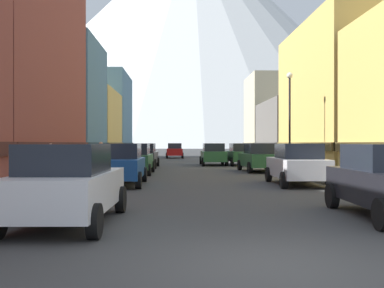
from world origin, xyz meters
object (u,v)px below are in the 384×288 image
car_left_3 (144,155)px  streetlamp_right (290,106)px  car_driving_0 (213,154)px  pedestrian_2 (101,156)px  car_left_2 (135,159)px  car_right_1 (297,164)px  car_right_2 (259,157)px  pedestrian_1 (296,158)px  car_left_1 (120,164)px  car_right_3 (241,154)px  car_left_0 (68,184)px  car_driving_1 (175,151)px  pedestrian_0 (51,166)px

car_left_3 → streetlamp_right: streetlamp_right is taller
car_driving_0 → pedestrian_2: (-7.85, -7.44, 0.06)m
car_left_2 → car_right_1: 10.40m
car_right_2 → pedestrian_1: car_right_2 is taller
car_left_1 → car_right_3: (7.60, 17.07, 0.00)m
car_right_3 → pedestrian_1: 8.34m
pedestrian_1 → car_driving_0: bearing=119.7°
car_left_0 → car_driving_1: same height
car_right_1 → car_driving_1: bearing=98.7°
pedestrian_2 → car_driving_0: bearing=43.5°
car_left_2 → pedestrian_0: 9.06m
pedestrian_0 → car_left_0: bearing=-72.1°
car_left_1 → car_right_2: 11.66m
car_driving_1 → car_left_3: bearing=-96.0°
car_left_3 → car_left_2: bearing=-90.0°
pedestrian_0 → streetlamp_right: bearing=38.1°
car_left_1 → car_left_2: bearing=90.0°
car_left_0 → car_driving_1: bearing=87.2°
pedestrian_0 → car_left_1: bearing=37.0°
car_driving_0 → streetlamp_right: streetlamp_right is taller
car_driving_0 → car_driving_1: 18.03m
car_driving_1 → car_left_2: bearing=-94.5°
car_right_1 → car_right_3: same height
car_left_0 → car_driving_1: size_ratio=1.01×
car_left_3 → car_right_2: 9.12m
car_left_0 → pedestrian_0: (-2.45, 7.58, 0.00)m
car_right_3 → car_driving_1: bearing=106.8°
pedestrian_1 → car_right_3: bearing=107.1°
car_driving_1 → pedestrian_2: bearing=-100.5°
car_left_0 → car_left_1: same height
car_right_2 → car_left_0: bearing=-112.6°
car_left_2 → car_right_2: bearing=14.5°
car_right_2 → pedestrian_1: size_ratio=2.88×
car_left_1 → car_driving_0: 18.08m
pedestrian_2 → streetlamp_right: size_ratio=0.30×
car_left_3 → car_right_1: size_ratio=1.00×
car_left_2 → pedestrian_2: 3.83m
car_left_2 → streetlamp_right: (9.15, 0.38, 3.09)m
car_right_1 → car_right_3: (0.00, 17.30, 0.00)m
car_right_1 → pedestrian_0: bearing=-170.9°
car_right_3 → car_driving_1: same height
car_driving_1 → car_driving_0: bearing=-79.8°
car_left_3 → pedestrian_2: pedestrian_2 is taller
pedestrian_0 → car_right_3: bearing=62.0°
car_driving_1 → pedestrian_2: size_ratio=2.53×
car_driving_1 → pedestrian_0: pedestrian_0 is taller
car_left_0 → car_right_1: same height
car_left_0 → car_left_3: bearing=90.0°
car_left_3 → pedestrian_1: car_left_3 is taller
car_left_2 → car_left_3: same height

